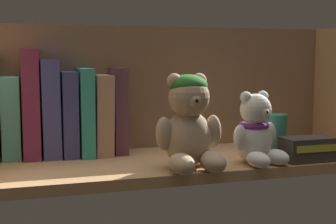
# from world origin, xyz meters

# --- Properties ---
(shelf_board) EXTENTS (0.78, 0.27, 0.02)m
(shelf_board) POSITION_xyz_m (0.00, 0.00, 0.01)
(shelf_board) COLOR tan
(shelf_board) RESTS_ON ground
(shelf_back_panel) EXTENTS (0.80, 0.01, 0.29)m
(shelf_back_panel) POSITION_xyz_m (0.00, 0.14, 0.14)
(shelf_back_panel) COLOR brown
(shelf_back_panel) RESTS_ON ground
(book_1) EXTENTS (0.04, 0.10, 0.16)m
(book_1) POSITION_xyz_m (-0.33, 0.11, 0.10)
(book_1) COLOR #52A49A
(book_1) RESTS_ON shelf_board
(book_2) EXTENTS (0.03, 0.12, 0.22)m
(book_2) POSITION_xyz_m (-0.29, 0.11, 0.13)
(book_2) COLOR #72274B
(book_2) RESTS_ON shelf_board
(book_3) EXTENTS (0.04, 0.12, 0.20)m
(book_3) POSITION_xyz_m (-0.25, 0.11, 0.12)
(book_3) COLOR #45478E
(book_3) RESTS_ON shelf_board
(book_4) EXTENTS (0.03, 0.13, 0.17)m
(book_4) POSITION_xyz_m (-0.22, 0.11, 0.11)
(book_4) COLOR #3D3F7D
(book_4) RESTS_ON shelf_board
(book_5) EXTENTS (0.03, 0.14, 0.18)m
(book_5) POSITION_xyz_m (-0.18, 0.11, 0.11)
(book_5) COLOR teal
(book_5) RESTS_ON shelf_board
(book_6) EXTENTS (0.04, 0.13, 0.17)m
(book_6) POSITION_xyz_m (-0.15, 0.11, 0.10)
(book_6) COLOR tan
(book_6) RESTS_ON shelf_board
(book_7) EXTENTS (0.03, 0.11, 0.18)m
(book_7) POSITION_xyz_m (-0.11, 0.11, 0.11)
(book_7) COLOR #5D3749
(book_7) RESTS_ON shelf_board
(teddy_bear_larger) EXTENTS (0.12, 0.13, 0.17)m
(teddy_bear_larger) POSITION_xyz_m (-0.02, -0.09, 0.10)
(teddy_bear_larger) COLOR tan
(teddy_bear_larger) RESTS_ON shelf_board
(teddy_bear_smaller) EXTENTS (0.11, 0.11, 0.14)m
(teddy_bear_smaller) POSITION_xyz_m (0.11, -0.09, 0.08)
(teddy_bear_smaller) COLOR white
(teddy_bear_smaller) RESTS_ON shelf_board
(pillar_candle) EXTENTS (0.05, 0.05, 0.08)m
(pillar_candle) POSITION_xyz_m (0.20, -0.01, 0.06)
(pillar_candle) COLOR #2D7A66
(pillar_candle) RESTS_ON shelf_board
(small_product_box) EXTENTS (0.10, 0.06, 0.05)m
(small_product_box) POSITION_xyz_m (0.22, -0.10, 0.04)
(small_product_box) COLOR #38332D
(small_product_box) RESTS_ON shelf_board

